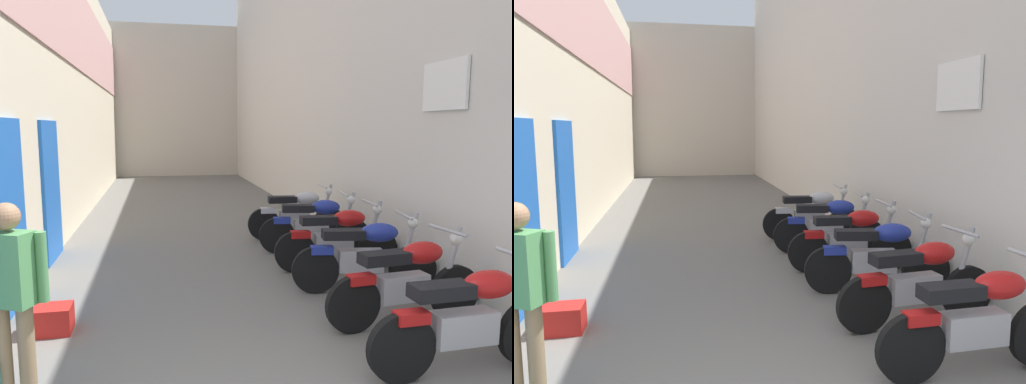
# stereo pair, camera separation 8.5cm
# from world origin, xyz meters

# --- Properties ---
(ground_plane) EXTENTS (34.58, 34.58, 0.00)m
(ground_plane) POSITION_xyz_m (0.00, 7.29, 0.00)
(ground_plane) COLOR #66635E
(building_left) EXTENTS (0.45, 18.58, 6.02)m
(building_left) POSITION_xyz_m (-2.77, 9.23, 3.03)
(building_left) COLOR beige
(building_left) RESTS_ON ground
(building_right) EXTENTS (0.45, 18.58, 7.53)m
(building_right) POSITION_xyz_m (2.78, 9.29, 3.77)
(building_right) COLOR beige
(building_right) RESTS_ON ground
(building_far_end) EXTENTS (8.16, 2.00, 6.36)m
(building_far_end) POSITION_xyz_m (0.00, 19.58, 3.18)
(building_far_end) COLOR beige
(building_far_end) RESTS_ON ground
(motorcycle_nearest) EXTENTS (1.85, 0.58, 1.04)m
(motorcycle_nearest) POSITION_xyz_m (1.64, 1.05, 0.50)
(motorcycle_nearest) COLOR black
(motorcycle_nearest) RESTS_ON ground
(motorcycle_second) EXTENTS (1.85, 0.58, 1.04)m
(motorcycle_second) POSITION_xyz_m (1.64, 2.09, 0.50)
(motorcycle_second) COLOR black
(motorcycle_second) RESTS_ON ground
(motorcycle_third) EXTENTS (1.84, 0.58, 1.04)m
(motorcycle_third) POSITION_xyz_m (1.64, 3.13, 0.50)
(motorcycle_third) COLOR black
(motorcycle_third) RESTS_ON ground
(motorcycle_fourth) EXTENTS (1.85, 0.58, 1.04)m
(motorcycle_fourth) POSITION_xyz_m (1.64, 4.09, 0.50)
(motorcycle_fourth) COLOR black
(motorcycle_fourth) RESTS_ON ground
(motorcycle_fifth) EXTENTS (1.84, 0.58, 1.04)m
(motorcycle_fifth) POSITION_xyz_m (1.64, 5.11, 0.50)
(motorcycle_fifth) COLOR black
(motorcycle_fifth) RESTS_ON ground
(motorcycle_sixth) EXTENTS (1.85, 0.58, 1.04)m
(motorcycle_sixth) POSITION_xyz_m (1.64, 6.13, 0.50)
(motorcycle_sixth) COLOR black
(motorcycle_sixth) RESTS_ON ground
(pedestrian_by_doorway) EXTENTS (0.52, 0.32, 1.57)m
(pedestrian_by_doorway) POSITION_xyz_m (-1.97, 1.25, 0.92)
(pedestrian_by_doorway) COLOR #8C7251
(pedestrian_by_doorway) RESTS_ON ground
(plastic_crate) EXTENTS (0.44, 0.32, 0.28)m
(plastic_crate) POSITION_xyz_m (-2.04, 2.65, 0.14)
(plastic_crate) COLOR red
(plastic_crate) RESTS_ON ground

